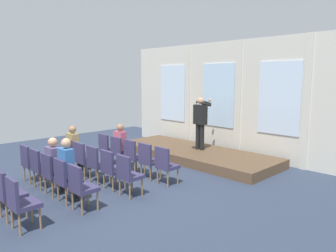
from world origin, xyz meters
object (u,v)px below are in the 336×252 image
at_px(speaker, 200,119).
at_px(chair_r3_c3, 7,191).
at_px(chair_r2_c2, 52,171).
at_px(audience_r0_c1, 122,144).
at_px(chair_r0_c2, 133,154).
at_px(chair_r2_c0, 30,161).
at_px(audience_r2_c3, 69,167).
at_px(chair_r0_c1, 119,151).
at_px(audience_r2_c2, 55,163).
at_px(chair_r1_c2, 97,162).
at_px(chair_r1_c4, 128,173).
at_px(chair_r1_c0, 72,153).
at_px(chair_r0_c4, 165,163).
at_px(chair_r2_c1, 40,166).
at_px(chair_r0_c0, 107,147).
at_px(chair_r2_c3, 65,178).
at_px(chair_r3_c4, 20,201).
at_px(chair_r2_c4, 81,185).
at_px(mic_stand, 196,138).
at_px(chair_r1_c1, 84,158).
at_px(audience_r1_c0, 74,146).
at_px(chair_r0_c3, 148,159).

relative_size(speaker, chair_r3_c3, 1.79).
height_order(speaker, chair_r2_c2, speaker).
relative_size(audience_r0_c1, chair_r0_c2, 1.38).
distance_m(chair_r2_c0, audience_r2_c3, 1.90).
bearing_deg(chair_r0_c1, chair_r3_c3, -69.60).
xyz_separation_m(chair_r2_c2, audience_r2_c2, (0.00, 0.08, 0.18)).
distance_m(chair_r1_c2, chair_r1_c4, 1.26).
distance_m(chair_r1_c0, audience_r2_c3, 2.17).
xyz_separation_m(chair_r0_c4, chair_r2_c1, (-1.89, -2.25, 0.00)).
relative_size(chair_r0_c2, chair_r0_c4, 1.00).
bearing_deg(chair_r0_c0, chair_r2_c3, -50.08).
height_order(chair_r2_c1, chair_r3_c4, same).
height_order(chair_r0_c2, chair_r2_c1, same).
bearing_deg(chair_r1_c2, chair_r2_c4, -41.87).
bearing_deg(chair_r0_c1, mic_stand, 79.64).
xyz_separation_m(mic_stand, chair_r1_c1, (-0.50, -3.88, -0.08)).
height_order(speaker, audience_r1_c0, speaker).
bearing_deg(chair_r1_c1, chair_r3_c3, -60.85).
relative_size(chair_r0_c2, chair_r1_c4, 1.00).
height_order(chair_r1_c4, chair_r3_c4, same).
bearing_deg(chair_r2_c2, chair_r1_c1, 119.15).
relative_size(speaker, chair_r1_c2, 1.79).
xyz_separation_m(chair_r1_c1, chair_r2_c0, (-0.63, -1.13, 0.00)).
bearing_deg(chair_r3_c3, chair_r1_c1, 119.15).
xyz_separation_m(chair_r0_c3, chair_r1_c4, (0.63, -1.13, 0.00)).
bearing_deg(chair_r1_c4, chair_r2_c3, -119.15).
relative_size(chair_r0_c1, chair_r2_c2, 1.00).
distance_m(chair_r0_c4, chair_r1_c2, 1.69).
distance_m(mic_stand, chair_r3_c4, 6.29).
distance_m(audience_r0_c1, chair_r0_c4, 1.90).
xyz_separation_m(chair_r1_c0, audience_r2_c3, (1.89, -1.05, 0.22)).
bearing_deg(chair_r0_c2, chair_r0_c4, 0.00).
relative_size(chair_r0_c1, audience_r2_c2, 0.73).
bearing_deg(mic_stand, chair_r1_c4, -70.37).
bearing_deg(audience_r2_c2, audience_r1_c0, 138.14).
height_order(chair_r0_c2, chair_r0_c4, same).
relative_size(audience_r1_c0, chair_r1_c4, 1.38).
bearing_deg(speaker, audience_r0_c1, -106.50).
distance_m(mic_stand, chair_r1_c1, 3.91).
bearing_deg(chair_r0_c0, chair_r0_c4, 0.00).
distance_m(mic_stand, chair_r2_c1, 5.03).
height_order(mic_stand, audience_r2_c3, mic_stand).
relative_size(chair_r0_c0, chair_r2_c2, 1.00).
relative_size(audience_r2_c2, chair_r3_c4, 1.37).
bearing_deg(chair_r3_c3, chair_r0_c2, 100.53).
height_order(audience_r2_c2, audience_r2_c3, audience_r2_c3).
height_order(speaker, mic_stand, speaker).
bearing_deg(mic_stand, chair_r0_c2, -87.38).
xyz_separation_m(chair_r3_c3, chair_r3_c4, (0.63, 0.00, 0.00)).
distance_m(chair_r1_c1, audience_r2_c3, 1.65).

